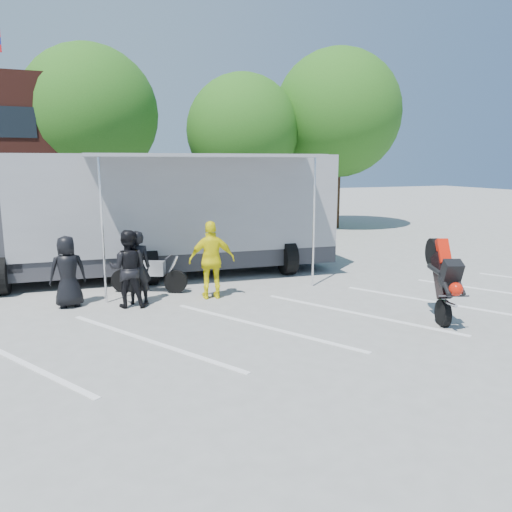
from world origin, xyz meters
TOP-DOWN VIEW (x-y plane):
  - ground at (0.00, 0.00)m, footprint 100.00×100.00m
  - parking_bay_lines at (0.00, 1.00)m, footprint 18.09×13.33m
  - tree_left at (-2.00, 16.00)m, footprint 6.12×6.12m
  - tree_mid at (5.00, 15.00)m, footprint 5.44×5.44m
  - tree_right at (10.00, 14.50)m, footprint 6.46×6.46m
  - transporter_truck at (-0.71, 6.75)m, footprint 11.95×6.44m
  - parked_motorcycle at (-1.53, 4.75)m, footprint 2.20×1.56m
  - stunt_bike_rider at (4.04, 0.20)m, footprint 1.35×1.87m
  - spectator_leather_a at (-3.57, 4.12)m, footprint 0.90×0.63m
  - spectator_leather_b at (-1.97, 3.77)m, footprint 0.67×0.44m
  - spectator_leather_c at (-2.22, 3.59)m, footprint 1.08×0.95m
  - spectator_hivis at (-0.13, 3.56)m, footprint 1.23×0.67m

SIDE VIEW (x-z plane):
  - ground at x=0.00m, z-range 0.00..0.00m
  - transporter_truck at x=-0.71m, z-range -1.84..1.84m
  - parked_motorcycle at x=-1.53m, z-range -0.55..0.55m
  - stunt_bike_rider at x=4.04m, z-range -1.00..1.00m
  - parking_bay_lines at x=0.00m, z-range 0.00..0.01m
  - spectator_leather_a at x=-3.57m, z-range 0.00..1.74m
  - spectator_leather_b at x=-1.97m, z-range 0.00..1.82m
  - spectator_leather_c at x=-2.22m, z-range 0.00..1.88m
  - spectator_hivis at x=-0.13m, z-range 0.00..2.00m
  - tree_mid at x=5.00m, z-range 1.10..8.78m
  - tree_left at x=-2.00m, z-range 1.25..9.89m
  - tree_right at x=10.00m, z-range 1.32..10.44m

